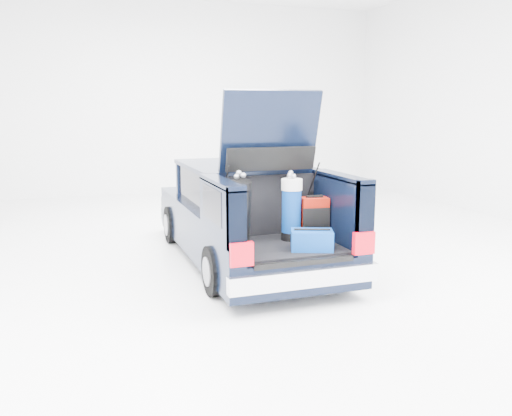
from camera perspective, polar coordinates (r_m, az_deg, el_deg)
name	(u,v)px	position (r m, az deg, el deg)	size (l,w,h in m)	color
ground	(245,260)	(8.16, -1.16, -5.52)	(14.00, 14.00, 0.00)	white
car	(243,215)	(8.10, -1.41, -0.74)	(1.87, 4.65, 2.47)	black
red_suitcase	(314,218)	(6.94, 6.16, -1.09)	(0.37, 0.27, 0.56)	maroon
black_golf_bag	(240,213)	(6.52, -1.66, -0.49)	(0.28, 0.38, 0.91)	black
blue_golf_bag	(291,209)	(6.84, 3.76, -0.08)	(0.30, 0.30, 0.88)	black
blue_duffel	(312,240)	(6.43, 5.90, -3.36)	(0.57, 0.47, 0.26)	navy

